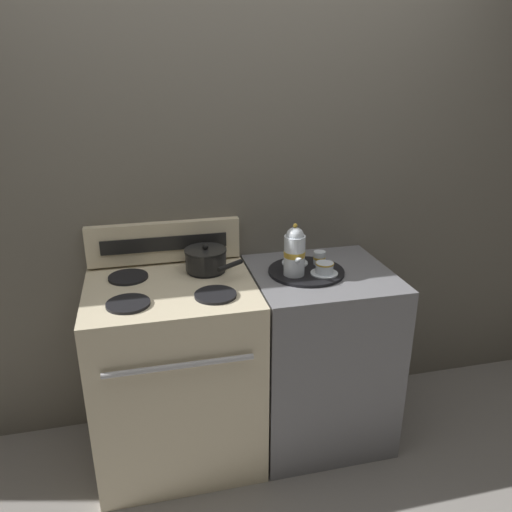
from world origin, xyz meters
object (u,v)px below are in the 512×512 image
object	(u,v)px
teapot	(295,251)
teacup_right	(295,258)
serving_tray	(306,271)
teacup_left	(324,268)
stove	(176,373)
creamer_jug	(319,258)
saucepan	(206,259)

from	to	relation	value
teapot	teacup_right	bearing A→B (deg)	70.82
serving_tray	teacup_right	distance (m)	0.10
serving_tray	teacup_left	world-z (taller)	teacup_left
serving_tray	teapot	bearing A→B (deg)	-152.25
stove	teacup_left	size ratio (longest dim) A/B	7.20
teacup_left	creamer_jug	distance (m)	0.12
saucepan	teacup_left	world-z (taller)	saucepan
saucepan	creamer_jug	xyz separation A→B (m)	(0.53, -0.07, -0.02)
saucepan	teacup_right	world-z (taller)	saucepan
creamer_jug	saucepan	bearing A→B (deg)	172.85
saucepan	teacup_left	xyz separation A→B (m)	(0.51, -0.19, -0.02)
serving_tray	teacup_left	distance (m)	0.10
stove	teapot	world-z (taller)	teapot
stove	saucepan	size ratio (longest dim) A/B	3.20
stove	saucepan	world-z (taller)	saucepan
teacup_left	creamer_jug	xyz separation A→B (m)	(0.02, 0.12, 0.00)
teapot	teacup_right	distance (m)	0.16
creamer_jug	teapot	bearing A→B (deg)	-148.81
stove	creamer_jug	bearing A→B (deg)	5.53
teacup_left	saucepan	bearing A→B (deg)	160.10
teapot	creamer_jug	distance (m)	0.20
saucepan	teacup_left	size ratio (longest dim) A/B	2.25
teapot	teacup_left	world-z (taller)	teapot
teapot	creamer_jug	size ratio (longest dim) A/B	3.83
teacup_left	teapot	bearing A→B (deg)	169.69
teapot	teacup_right	size ratio (longest dim) A/B	1.94
teacup_right	creamer_jug	world-z (taller)	creamer_jug
teacup_left	creamer_jug	bearing A→B (deg)	80.86
teacup_right	teacup_left	bearing A→B (deg)	-59.27
teacup_right	creamer_jug	size ratio (longest dim) A/B	1.98
teacup_right	stove	bearing A→B (deg)	-170.20
serving_tray	teacup_left	bearing A→B (deg)	-44.09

